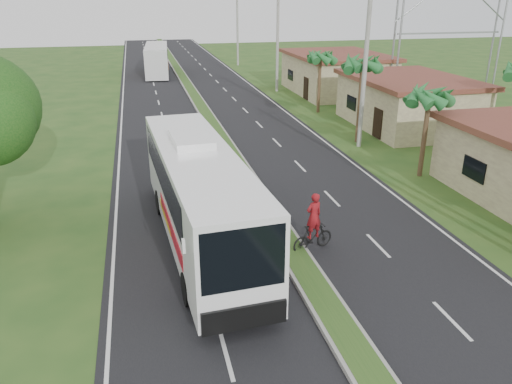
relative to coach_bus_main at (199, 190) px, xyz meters
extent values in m
plane|color=#264C1B|center=(3.29, -6.95, -2.26)|extent=(180.00, 180.00, 0.00)
cube|color=black|center=(3.29, 13.05, -2.25)|extent=(14.00, 160.00, 0.02)
cube|color=gray|center=(3.29, 13.05, -2.17)|extent=(1.20, 160.00, 0.17)
cube|color=#264C1B|center=(3.29, 13.05, -2.08)|extent=(0.95, 160.00, 0.02)
cube|color=silver|center=(-3.41, 13.05, -2.26)|extent=(0.12, 160.00, 0.01)
cube|color=silver|center=(9.99, 13.05, -2.26)|extent=(0.12, 160.00, 0.01)
cube|color=tan|center=(17.29, 15.05, -0.59)|extent=(7.00, 10.00, 3.35)
cube|color=maroon|center=(17.29, 15.05, 1.25)|extent=(7.60, 10.60, 0.32)
cube|color=tan|center=(17.29, 29.05, -0.51)|extent=(8.00, 11.00, 3.50)
cube|color=maroon|center=(17.29, 29.05, 1.40)|extent=(8.60, 11.60, 0.32)
cylinder|color=#473321|center=(12.69, 5.05, 0.04)|extent=(0.26, 0.26, 4.60)
cylinder|color=#473321|center=(12.09, 12.05, 0.44)|extent=(0.26, 0.26, 5.40)
cylinder|color=#473321|center=(12.59, 21.05, 0.14)|extent=(0.26, 0.26, 4.80)
cylinder|color=gray|center=(11.79, 11.05, 3.74)|extent=(0.28, 0.28, 12.00)
cylinder|color=gray|center=(11.79, 31.05, 3.24)|extent=(0.28, 0.28, 11.00)
cylinder|color=gray|center=(11.79, 51.05, 2.99)|extent=(0.28, 0.28, 10.50)
cylinder|color=gray|center=(20.29, 22.55, 3.74)|extent=(0.18, 0.18, 12.00)
cylinder|color=gray|center=(30.29, 22.55, 3.74)|extent=(0.18, 0.18, 12.00)
cylinder|color=gray|center=(20.29, 23.55, 3.74)|extent=(0.18, 0.18, 12.00)
cylinder|color=gray|center=(30.29, 23.55, 3.74)|extent=(0.18, 0.18, 12.00)
cube|color=gray|center=(25.29, 23.05, 3.74)|extent=(10.00, 0.14, 0.14)
cube|color=white|center=(0.00, -0.06, -0.11)|extent=(3.45, 12.86, 3.34)
cube|color=black|center=(-0.04, 0.57, 0.62)|extent=(3.34, 10.32, 1.33)
cube|color=black|center=(0.40, -6.35, 0.42)|extent=(2.39, 0.29, 1.87)
cube|color=red|center=(0.08, -1.33, -0.78)|extent=(3.04, 5.67, 0.58)
cube|color=yellow|center=(-0.02, 0.26, -1.05)|extent=(2.89, 3.34, 0.26)
cube|color=white|center=(-0.08, 1.21, 1.70)|extent=(1.64, 2.63, 0.30)
cylinder|color=black|center=(-0.94, -4.15, -1.71)|extent=(0.41, 1.12, 1.10)
cylinder|color=black|center=(1.45, -4.00, -1.71)|extent=(0.41, 1.12, 1.10)
cylinder|color=black|center=(-1.41, 3.25, -1.71)|extent=(0.41, 1.12, 1.10)
cylinder|color=black|center=(0.98, 3.40, -1.71)|extent=(0.41, 1.12, 1.10)
cube|color=silver|center=(0.62, 45.17, -0.47)|extent=(3.32, 11.91, 3.27)
cube|color=black|center=(0.66, 45.68, 0.51)|extent=(3.17, 8.85, 1.11)
cube|color=#D66215|center=(0.56, 44.15, -1.09)|extent=(2.97, 5.78, 0.36)
cylinder|color=black|center=(-0.82, 40.40, -1.77)|extent=(0.37, 1.00, 0.98)
cylinder|color=black|center=(1.43, 40.25, -1.77)|extent=(0.37, 1.00, 0.98)
cylinder|color=black|center=(-0.22, 49.58, -1.77)|extent=(0.37, 1.00, 0.98)
cylinder|color=black|center=(2.03, 49.44, -1.77)|extent=(0.37, 1.00, 0.98)
imported|color=black|center=(4.13, -1.66, -1.71)|extent=(1.89, 1.03, 1.09)
imported|color=maroon|center=(4.13, -1.66, -0.79)|extent=(0.77, 0.62, 1.84)
camera|label=1|loc=(-1.97, -17.91, 7.11)|focal=35.00mm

